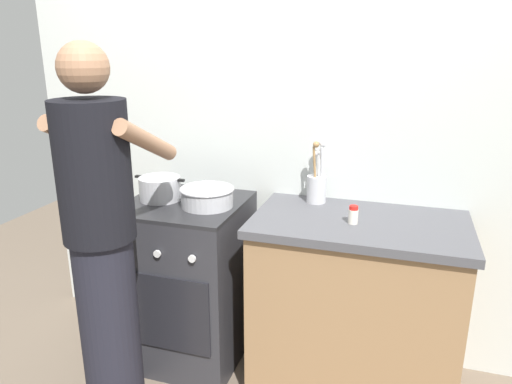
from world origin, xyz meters
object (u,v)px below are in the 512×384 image
at_px(pot, 160,188).
at_px(utensil_crock, 317,184).
at_px(mixing_bowl, 207,196).
at_px(person, 102,246).
at_px(stove_range, 188,280).
at_px(spice_bottle, 353,215).

xyz_separation_m(pot, utensil_crock, (0.79, 0.21, 0.04)).
bearing_deg(pot, utensil_crock, 14.54).
height_order(pot, mixing_bowl, pot).
relative_size(mixing_bowl, person, 0.16).
relative_size(pot, person, 0.17).
height_order(stove_range, mixing_bowl, mixing_bowl).
bearing_deg(person, stove_range, 77.16).
relative_size(stove_range, mixing_bowl, 3.25).
bearing_deg(pot, spice_bottle, -2.85).
height_order(utensil_crock, spice_bottle, utensil_crock).
height_order(pot, person, person).
relative_size(mixing_bowl, spice_bottle, 3.28).
distance_m(mixing_bowl, utensil_crock, 0.57).
bearing_deg(person, spice_bottle, 26.45).
distance_m(pot, utensil_crock, 0.82).
distance_m(utensil_crock, spice_bottle, 0.34).
bearing_deg(utensil_crock, spice_bottle, -49.59).
height_order(mixing_bowl, spice_bottle, mixing_bowl).
bearing_deg(spice_bottle, utensil_crock, 130.41).
relative_size(spice_bottle, person, 0.05).
bearing_deg(mixing_bowl, stove_range, 170.00).
distance_m(stove_range, utensil_crock, 0.88).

